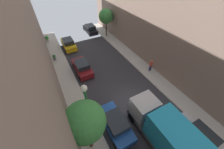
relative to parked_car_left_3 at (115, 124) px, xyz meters
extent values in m
plane|color=#2D2D33|center=(2.70, 1.29, -0.72)|extent=(32.00, 32.00, 0.00)
cube|color=#B7B2A8|center=(-2.30, 1.29, -0.64)|extent=(2.00, 44.00, 0.15)
cube|color=#B7B2A8|center=(7.70, 1.29, -0.64)|extent=(2.00, 44.00, 0.15)
cube|color=#194799|center=(0.00, 0.04, -0.17)|extent=(1.76, 4.20, 0.76)
cube|color=#1E2328|center=(0.00, -0.11, 0.53)|extent=(1.56, 2.10, 0.64)
cylinder|color=black|center=(-0.78, 1.59, -0.40)|extent=(0.22, 0.64, 0.64)
cylinder|color=black|center=(0.78, 1.59, -0.40)|extent=(0.22, 0.64, 0.64)
cylinder|color=black|center=(-0.78, -1.51, -0.40)|extent=(0.22, 0.64, 0.64)
cylinder|color=black|center=(0.78, -1.51, -0.40)|extent=(0.22, 0.64, 0.64)
cube|color=maroon|center=(0.00, 9.01, -0.17)|extent=(1.76, 4.20, 0.76)
cube|color=#1E2328|center=(0.00, 8.86, 0.53)|extent=(1.56, 2.10, 0.64)
cylinder|color=black|center=(-0.78, 10.56, -0.40)|extent=(0.22, 0.64, 0.64)
cylinder|color=black|center=(0.78, 10.56, -0.40)|extent=(0.22, 0.64, 0.64)
cylinder|color=black|center=(-0.78, 7.46, -0.40)|extent=(0.22, 0.64, 0.64)
cylinder|color=black|center=(0.78, 7.46, -0.40)|extent=(0.22, 0.64, 0.64)
cube|color=gold|center=(0.00, 16.06, -0.17)|extent=(1.76, 4.20, 0.76)
cube|color=#1E2328|center=(0.00, 15.91, 0.53)|extent=(1.56, 2.10, 0.64)
cylinder|color=black|center=(-0.78, 17.61, -0.40)|extent=(0.22, 0.64, 0.64)
cylinder|color=black|center=(0.78, 17.61, -0.40)|extent=(0.22, 0.64, 0.64)
cylinder|color=black|center=(-0.78, 14.51, -0.40)|extent=(0.22, 0.64, 0.64)
cylinder|color=black|center=(0.78, 14.51, -0.40)|extent=(0.22, 0.64, 0.64)
cube|color=silver|center=(5.40, -4.20, -0.17)|extent=(1.76, 4.20, 0.76)
cube|color=#1E2328|center=(5.40, -4.35, 0.53)|extent=(1.56, 2.10, 0.64)
cylinder|color=black|center=(4.62, -2.65, -0.40)|extent=(0.22, 0.64, 0.64)
cylinder|color=black|center=(6.18, -2.65, -0.40)|extent=(0.22, 0.64, 0.64)
cube|color=black|center=(5.40, 19.82, -0.17)|extent=(1.76, 4.20, 0.76)
cube|color=#1E2328|center=(5.40, 19.67, 0.53)|extent=(1.56, 2.10, 0.64)
cylinder|color=black|center=(4.62, 21.37, -0.40)|extent=(0.22, 0.64, 0.64)
cylinder|color=black|center=(6.18, 21.37, -0.40)|extent=(0.22, 0.64, 0.64)
cylinder|color=black|center=(4.62, 18.27, -0.40)|extent=(0.22, 0.64, 0.64)
cylinder|color=black|center=(6.18, 18.27, -0.40)|extent=(0.22, 0.64, 0.64)
cube|color=#4C4C51|center=(2.70, -2.74, 0.01)|extent=(2.20, 6.60, 0.50)
cube|color=#B7B7BC|center=(2.70, -0.34, 1.11)|extent=(2.10, 1.80, 1.70)
cube|color=#1E8CB7|center=(2.70, -3.74, 1.46)|extent=(2.24, 4.20, 2.40)
cylinder|color=black|center=(1.72, -0.14, -0.24)|extent=(0.30, 0.96, 0.96)
cylinder|color=black|center=(3.68, -0.14, -0.24)|extent=(0.30, 0.96, 0.96)
cylinder|color=#2D334C|center=(7.90, 4.65, -0.16)|extent=(0.18, 0.18, 0.82)
cylinder|color=#2D334C|center=(8.12, 4.65, -0.16)|extent=(0.18, 0.18, 0.82)
cylinder|color=#D83F33|center=(8.01, 4.65, 0.57)|extent=(0.36, 0.36, 0.64)
sphere|color=tan|center=(8.01, 4.65, 1.03)|extent=(0.24, 0.24, 0.24)
cylinder|color=brown|center=(-2.49, -0.43, 0.90)|extent=(0.29, 0.29, 2.93)
sphere|color=#38843D|center=(-2.49, -0.43, 3.39)|extent=(2.72, 2.72, 2.72)
cylinder|color=brown|center=(7.47, 16.70, 0.78)|extent=(0.27, 0.27, 2.69)
sphere|color=#38843D|center=(7.47, 16.70, 3.06)|extent=(2.50, 2.50, 2.50)
cylinder|color=#B2A899|center=(-2.91, 19.78, -0.37)|extent=(0.46, 0.46, 0.40)
sphere|color=#38843D|center=(-2.91, 19.78, 0.11)|extent=(0.70, 0.70, 0.70)
cylinder|color=slate|center=(-2.84, 13.35, -0.37)|extent=(0.37, 0.37, 0.41)
sphere|color=#23602D|center=(-2.84, 13.35, 0.02)|extent=(0.47, 0.47, 0.47)
cylinder|color=#26723F|center=(-1.90, 0.69, 2.11)|extent=(0.16, 0.16, 5.36)
sphere|color=white|center=(-1.90, 0.69, 5.01)|extent=(0.44, 0.44, 0.44)
camera|label=1|loc=(-2.88, -4.70, 10.91)|focal=20.83mm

